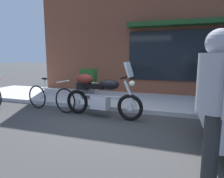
{
  "coord_description": "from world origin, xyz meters",
  "views": [
    {
      "loc": [
        1.73,
        -4.11,
        1.52
      ],
      "look_at": [
        0.11,
        0.67,
        0.7
      ],
      "focal_mm": 31.91,
      "sensor_mm": 36.0,
      "label": 1
    }
  ],
  "objects_px": {
    "touring_motorcycle": "(98,93)",
    "pedestrian_walking": "(216,94)",
    "parked_bicycle": "(50,98)",
    "sandwich_board_sign": "(89,82)"
  },
  "relations": [
    {
      "from": "touring_motorcycle",
      "to": "pedestrian_walking",
      "type": "height_order",
      "value": "pedestrian_walking"
    },
    {
      "from": "parked_bicycle",
      "to": "pedestrian_walking",
      "type": "xyz_separation_m",
      "value": [
        3.8,
        -2.42,
        0.76
      ]
    },
    {
      "from": "parked_bicycle",
      "to": "pedestrian_walking",
      "type": "distance_m",
      "value": 4.57
    },
    {
      "from": "parked_bicycle",
      "to": "sandwich_board_sign",
      "type": "bearing_deg",
      "value": 79.06
    },
    {
      "from": "touring_motorcycle",
      "to": "parked_bicycle",
      "type": "distance_m",
      "value": 1.5
    },
    {
      "from": "parked_bicycle",
      "to": "pedestrian_walking",
      "type": "bearing_deg",
      "value": -32.48
    },
    {
      "from": "sandwich_board_sign",
      "to": "parked_bicycle",
      "type": "bearing_deg",
      "value": -100.94
    },
    {
      "from": "touring_motorcycle",
      "to": "sandwich_board_sign",
      "type": "xyz_separation_m",
      "value": [
        -1.14,
        1.84,
        0.0
      ]
    },
    {
      "from": "pedestrian_walking",
      "to": "sandwich_board_sign",
      "type": "bearing_deg",
      "value": 129.3
    },
    {
      "from": "parked_bicycle",
      "to": "pedestrian_walking",
      "type": "relative_size",
      "value": 0.97
    }
  ]
}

